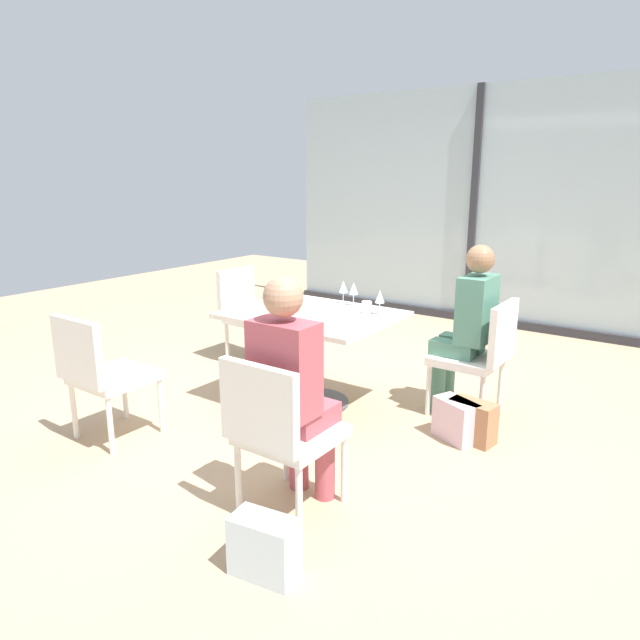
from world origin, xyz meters
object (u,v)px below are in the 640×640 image
chair_front_left (101,370)px  handbag_0 (456,420)px  chair_front_right (279,428)px  wine_glass_1 (354,289)px  chair_far_right (481,351)px  wine_glass_0 (326,308)px  wine_glass_3 (277,285)px  wine_glass_2 (380,297)px  handbag_1 (264,547)px  person_front_right (292,383)px  dining_table_main (312,336)px  chair_far_left (249,310)px  wine_glass_4 (343,287)px  coffee_cup (367,307)px  person_far_right (468,322)px  handbag_2 (472,421)px  cell_phone_on_table (303,327)px

chair_front_left → handbag_0: (1.90, 1.36, -0.36)m
chair_front_right → wine_glass_1: 1.83m
chair_far_right → wine_glass_0: bearing=-135.3°
chair_front_left → wine_glass_3: 1.54m
chair_front_left → handbag_0: chair_front_left is taller
chair_front_left → wine_glass_2: 1.98m
handbag_0 → handbag_1: bearing=-71.2°
chair_front_left → person_front_right: 1.52m
chair_front_right → wine_glass_2: 1.61m
dining_table_main → chair_far_left: bearing=155.2°
chair_far_left → wine_glass_4: bearing=-6.7°
person_front_right → handbag_1: (0.23, -0.51, -0.56)m
coffee_cup → wine_glass_1: bearing=143.5°
chair_front_right → wine_glass_2: bearing=101.2°
handbag_1 → person_far_right: bearing=80.9°
chair_front_left → wine_glass_1: wine_glass_1 is taller
chair_far_left → wine_glass_1: size_ratio=4.70×
handbag_1 → handbag_2: (0.26, 1.80, 0.00)m
handbag_2 → wine_glass_0: bearing=-149.5°
handbag_2 → chair_far_left: bearing=178.5°
person_far_right → coffee_cup: (-0.67, -0.30, 0.08)m
dining_table_main → handbag_0: size_ratio=4.05×
wine_glass_3 → chair_front_right: bearing=-50.3°
chair_front_right → wine_glass_1: wine_glass_1 is taller
dining_table_main → handbag_2: 1.31m
chair_front_right → wine_glass_1: bearing=110.3°
coffee_cup → handbag_2: (0.90, -0.12, -0.64)m
wine_glass_1 → wine_glass_4: (-0.10, 0.01, 0.00)m
dining_table_main → chair_front_left: 1.51m
chair_front_right → handbag_0: bearing=73.6°
person_far_right → coffee_cup: person_far_right is taller
wine_glass_4 → handbag_0: bearing=-16.5°
chair_front_right → chair_far_left: (-1.87, 1.83, 0.00)m
wine_glass_0 → handbag_0: bearing=21.6°
chair_front_right → handbag_2: bearing=70.6°
wine_glass_2 → handbag_1: size_ratio=0.62×
wine_glass_4 → wine_glass_0: bearing=-66.3°
chair_far_left → wine_glass_4: 1.21m
cell_phone_on_table → wine_glass_2: bearing=95.7°
chair_far_right → chair_front_right: (-0.37, -1.83, 0.00)m
chair_front_right → handbag_2: size_ratio=2.90×
handbag_0 → person_far_right: bearing=130.5°
chair_front_left → wine_glass_2: wine_glass_2 is taller
wine_glass_4 → cell_phone_on_table: size_ratio=1.28×
chair_far_left → person_far_right: size_ratio=0.69×
wine_glass_2 → wine_glass_4: bearing=159.7°
chair_far_right → person_far_right: size_ratio=0.69×
cell_phone_on_table → handbag_0: size_ratio=0.48×
chair_far_left → chair_front_left: bearing=-78.5°
chair_far_left → person_far_right: 2.14m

